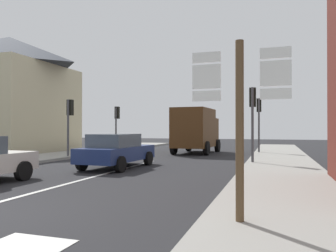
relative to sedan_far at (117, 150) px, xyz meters
The scene contains 11 objects.
ground_plane 1.56m from the sedan_far, 70.82° to the left, with size 80.00×80.00×0.00m, color #232326.
sidewalk_right 6.88m from the sedan_far, ahead, with size 3.13×44.00×0.14m, color gray.
lane_centre_stripe 2.85m from the sedan_far, 80.58° to the right, with size 0.16×12.00×0.01m, color silver.
clapboard_house_left 14.42m from the sedan_far, 150.82° to the left, with size 7.92×9.06×8.51m.
sedan_far is the anchor object (origin of this frame).
delivery_truck 9.47m from the sedan_far, 81.61° to the left, with size 2.67×5.09×3.05m.
route_sign_post 9.47m from the sedan_far, 50.73° to the right, with size 1.66×0.14×3.20m.
traffic_light_near_right 6.62m from the sedan_far, 28.89° to the left, with size 0.30×0.49×3.63m.
traffic_light_far_left 10.56m from the sedan_far, 116.48° to the left, with size 0.30×0.49×3.33m.
traffic_light_far_right 11.56m from the sedan_far, 60.86° to the left, with size 0.30×0.49×3.72m.
traffic_light_near_left 5.97m from the sedan_far, 144.30° to the left, with size 0.30×0.49×3.36m.
Camera 1 is at (6.05, -4.29, 1.70)m, focal length 35.48 mm.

